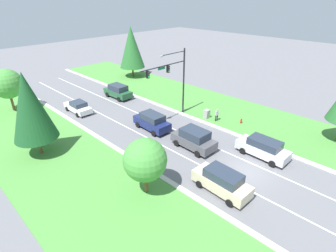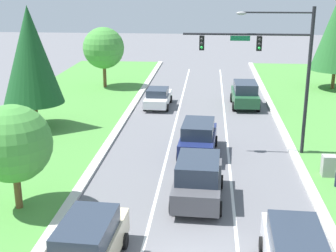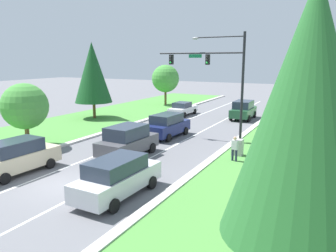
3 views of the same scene
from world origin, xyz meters
name	(u,v)px [view 3 (image 3 of 3)]	position (x,y,z in m)	size (l,w,h in m)	color
ground_plane	(60,185)	(0.00, 0.00, 0.00)	(160.00, 160.00, 0.00)	slate
curb_strip_right	(153,205)	(5.65, 0.00, 0.07)	(0.50, 90.00, 0.15)	beige
grass_verge_right	(273,234)	(10.90, 0.00, 0.04)	(10.00, 90.00, 0.08)	#4C8E3D
lane_stripe_inner_left	(36,179)	(-1.80, 0.00, 0.00)	(0.14, 81.00, 0.01)	white
lane_stripe_inner_right	(87,191)	(1.80, 0.00, 0.00)	(0.14, 81.00, 0.01)	white
traffic_signal_mast	(218,71)	(4.17, 12.79, 5.60)	(7.20, 0.41, 8.50)	black
white_sedan	(183,109)	(-3.56, 23.02, 0.78)	(2.05, 4.67, 1.56)	white
silver_suv	(117,177)	(3.58, 0.22, 0.98)	(2.20, 5.06, 1.91)	silver
navy_suv	(167,125)	(0.00, 12.24, 1.02)	(2.34, 4.86, 1.99)	navy
champagne_suv	(17,156)	(-3.50, 0.22, 1.00)	(2.24, 4.90, 1.97)	beige
forest_suv	(243,110)	(3.49, 23.67, 1.05)	(2.22, 4.77, 2.04)	#235633
graphite_suv	(127,141)	(0.16, 6.07, 1.07)	(2.43, 4.75, 2.10)	#4C4C51
utility_cabinet	(237,148)	(6.85, 9.42, 0.59)	(0.70, 0.60, 1.18)	#9E9E99
pedestrian	(235,148)	(7.05, 8.03, 0.94)	(0.42, 0.30, 1.69)	#232842
fire_hydrant	(249,173)	(8.61, 5.45, 0.34)	(0.34, 0.20, 0.70)	red
conifer_near_right_tree	(308,112)	(12.03, -4.28, 5.36)	(3.59, 3.59, 8.25)	brown
oak_near_left_tree	(25,106)	(-7.78, 4.48, 3.10)	(3.39, 3.39, 4.81)	brown
oak_far_left_tree	(165,79)	(-9.46, 29.80, 3.80)	(3.89, 3.89, 5.76)	brown
conifer_mid_left_tree	(93,73)	(-11.34, 16.37, 5.09)	(4.07, 4.07, 8.35)	brown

